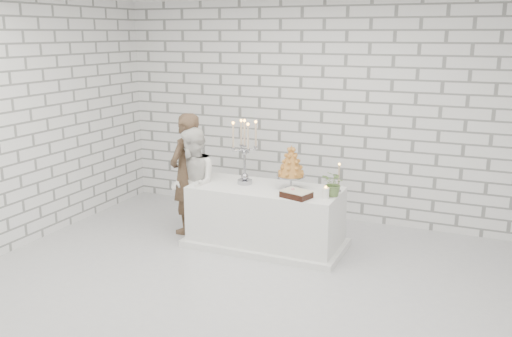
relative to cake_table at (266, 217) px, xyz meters
name	(u,v)px	position (x,y,z in m)	size (l,w,h in m)	color
ground	(247,287)	(0.26, -1.12, -0.38)	(6.00, 5.00, 0.01)	silver
wall_back	(322,112)	(0.26, 1.38, 1.12)	(6.00, 0.01, 3.00)	white
wall_front	(63,225)	(0.26, -3.62, 1.12)	(6.00, 0.01, 3.00)	white
wall_left	(15,125)	(-2.74, -1.12, 1.12)	(0.01, 5.00, 3.00)	white
cake_table	(266,217)	(0.00, 0.00, 0.00)	(1.80, 0.80, 0.75)	white
groom	(187,173)	(-1.14, 0.08, 0.41)	(0.57, 0.38, 1.57)	#422F22
bride	(193,183)	(-0.96, -0.06, 0.33)	(0.69, 0.53, 1.41)	white
candelabra	(245,152)	(-0.29, 0.04, 0.77)	(0.32, 0.32, 0.80)	#94959E
croquembouche	(291,167)	(0.30, 0.05, 0.64)	(0.34, 0.34, 0.53)	#AB631D
chocolate_cake	(296,194)	(0.48, -0.26, 0.42)	(0.32, 0.23, 0.08)	black
pillar_candle	(326,193)	(0.79, -0.15, 0.44)	(0.08, 0.08, 0.12)	white
extra_taper	(339,178)	(0.85, 0.17, 0.54)	(0.06, 0.06, 0.32)	#CCB194
flowers	(334,183)	(0.85, -0.03, 0.52)	(0.27, 0.23, 0.30)	#456D38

